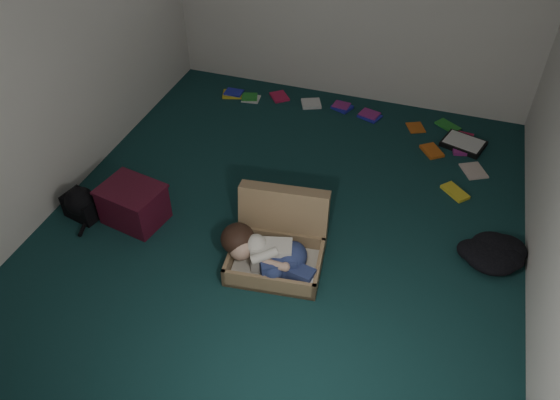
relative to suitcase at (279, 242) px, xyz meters
The scene contains 10 objects.
floor 0.46m from the suitcase, 100.91° to the left, with size 4.50×4.50×0.00m, color #133737.
wall_front 2.15m from the suitcase, 92.59° to the right, with size 4.50×4.50×0.00m, color silver.
wall_left 2.41m from the suitcase, 168.39° to the left, with size 4.50×4.50×0.00m, color silver.
suitcase is the anchor object (origin of this frame).
person 0.20m from the suitcase, 98.37° to the right, with size 0.81×0.39×0.33m.
maroon_bin 1.32m from the suitcase, behind, with size 0.58×0.49×0.35m.
backpack 1.79m from the suitcase, behind, with size 0.38×0.31×0.23m, color black, non-canonical shape.
clothing_pile 1.70m from the suitcase, 17.60° to the left, with size 0.47×0.38×0.15m, color black, non-canonical shape.
paper_tray 2.45m from the suitcase, 57.61° to the left, with size 0.48×0.41×0.06m.
book_scatter 2.16m from the suitcase, 79.92° to the left, with size 2.97×1.37×0.02m.
Camera 1 is at (1.07, -3.33, 3.28)m, focal length 35.00 mm.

